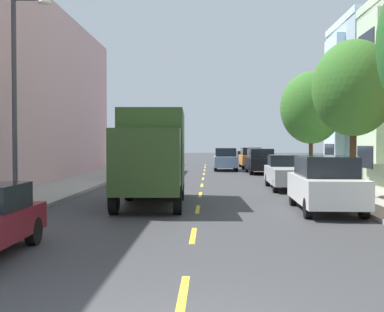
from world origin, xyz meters
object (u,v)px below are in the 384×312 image
object	(u,v)px
parked_suv_black	(260,161)
parked_sedan_teal	(244,157)
parked_suv_forest	(165,155)
parked_suv_white	(325,183)
street_tree_third	(311,108)
moving_sky_sedan	(225,159)
street_lamp	(19,86)
delivery_box_truck	(153,152)
parked_suv_orange	(251,158)
parked_pickup_silver	(288,173)
parked_pickup_red	(152,162)
street_tree_second	(354,88)
parked_wagon_charcoal	(133,167)

from	to	relation	value
parked_suv_black	parked_sedan_teal	size ratio (longest dim) A/B	1.07
parked_suv_forest	parked_suv_white	xyz separation A→B (m)	(8.87, -36.59, 0.00)
street_tree_third	moving_sky_sedan	bearing A→B (deg)	109.28
street_lamp	parked_suv_white	distance (m)	10.92
delivery_box_truck	parked_suv_forest	world-z (taller)	delivery_box_truck
parked_suv_orange	moving_sky_sedan	bearing A→B (deg)	-121.80
street_tree_third	street_lamp	bearing A→B (deg)	-133.54
parked_suv_white	moving_sky_sedan	world-z (taller)	same
street_tree_third	parked_suv_forest	bearing A→B (deg)	113.89
street_lamp	parked_suv_forest	size ratio (longest dim) A/B	1.48
parked_pickup_silver	parked_pickup_red	size ratio (longest dim) A/B	1.00
delivery_box_truck	parked_pickup_silver	world-z (taller)	delivery_box_truck
street_tree_second	parked_wagon_charcoal	size ratio (longest dim) A/B	1.37
parked_suv_black	parked_suv_orange	size ratio (longest dim) A/B	1.00
street_tree_third	street_lamp	size ratio (longest dim) A/B	0.90
street_tree_third	parked_pickup_silver	size ratio (longest dim) A/B	1.21
street_tree_second	parked_suv_forest	distance (m)	34.96
parked_suv_forest	parked_pickup_red	distance (m)	13.32
delivery_box_truck	parked_wagon_charcoal	size ratio (longest dim) A/B	1.53
parked_sedan_teal	parked_suv_white	size ratio (longest dim) A/B	0.93
parked_sedan_teal	parked_suv_orange	size ratio (longest dim) A/B	0.94
street_tree_third	parked_suv_forest	size ratio (longest dim) A/B	1.33
street_lamp	parked_pickup_silver	world-z (taller)	street_lamp
street_tree_second	street_lamp	world-z (taller)	street_lamp
parked_suv_black	parked_wagon_charcoal	xyz separation A→B (m)	(-8.80, -6.66, -0.18)
street_lamp	parked_sedan_teal	distance (m)	42.70
delivery_box_truck	street_tree_third	bearing A→B (deg)	50.70
delivery_box_truck	parked_sedan_teal	distance (m)	38.82
parked_suv_forest	parked_suv_orange	bearing A→B (deg)	-39.72
moving_sky_sedan	parked_suv_forest	bearing A→B (deg)	118.85
street_tree_second	parked_pickup_red	world-z (taller)	street_tree_second
delivery_box_truck	parked_pickup_silver	size ratio (longest dim) A/B	1.37
delivery_box_truck	parked_suv_white	distance (m)	6.65
street_tree_second	moving_sky_sedan	distance (m)	22.48
delivery_box_truck	moving_sky_sedan	world-z (taller)	delivery_box_truck
street_lamp	parked_suv_forest	xyz separation A→B (m)	(1.51, 37.49, -3.29)
street_tree_second	street_lamp	xyz separation A→B (m)	(-12.35, -4.45, -0.38)
street_tree_third	parked_pickup_silver	xyz separation A→B (m)	(-1.91, -3.70, -3.62)
street_tree_second	parked_pickup_silver	xyz separation A→B (m)	(-1.91, 4.85, -3.82)
parked_wagon_charcoal	parked_suv_white	bearing A→B (deg)	-58.11
parked_suv_forest	moving_sky_sedan	bearing A→B (deg)	-61.15
street_tree_third	parked_sedan_teal	xyz separation A→B (m)	(-1.97, 28.26, -3.69)
parked_pickup_silver	street_tree_second	bearing A→B (deg)	-68.50
parked_suv_black	parked_pickup_red	world-z (taller)	parked_suv_black
street_tree_second	street_lamp	bearing A→B (deg)	-160.18
street_tree_third	parked_suv_forest	xyz separation A→B (m)	(-10.84, 24.49, -3.46)
parked_suv_forest	moving_sky_sedan	world-z (taller)	same
parked_suv_black	parked_wagon_charcoal	distance (m)	11.03
parked_sedan_teal	parked_suv_orange	xyz separation A→B (m)	(-0.12, -11.05, 0.24)
street_lamp	parked_wagon_charcoal	distance (m)	15.64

